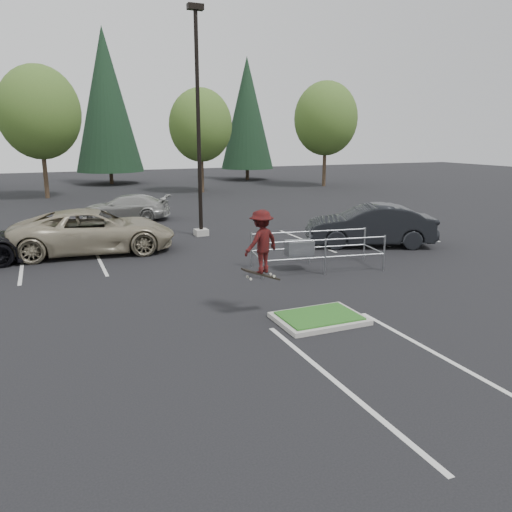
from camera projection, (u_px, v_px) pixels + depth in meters
name	position (u px, v px, depth m)	size (l,w,h in m)	color
ground	(319.00, 321.00, 12.81)	(120.00, 120.00, 0.00)	black
grass_median	(319.00, 318.00, 12.79)	(2.20, 1.60, 0.16)	#9A958F
stall_lines	(200.00, 270.00, 17.68)	(22.62, 17.60, 0.01)	silver
light_pole	(199.00, 137.00, 22.66)	(0.70, 0.60, 10.12)	#9A958F
decid_b	(39.00, 115.00, 36.41)	(5.89, 5.89, 9.64)	#38281C
decid_c	(200.00, 127.00, 40.53)	(5.12, 5.12, 8.38)	#38281C
decid_d	(325.00, 121.00, 45.38)	(5.76, 5.76, 9.43)	#38281C
conif_b	(106.00, 100.00, 47.19)	(6.38, 6.38, 14.50)	#38281C
conif_c	(247.00, 113.00, 51.84)	(5.50, 5.50, 12.50)	#38281C
cart_corral	(304.00, 248.00, 17.48)	(4.66, 2.27, 1.27)	gray
skateboarder	(261.00, 242.00, 12.78)	(1.22, 0.96, 1.90)	black
car_l_tan	(94.00, 231.00, 20.09)	(2.93, 6.35, 1.77)	gray
car_r_charc	(370.00, 225.00, 21.33)	(1.88, 5.38, 1.77)	black
car_far_silver	(128.00, 207.00, 28.00)	(1.97, 4.85, 1.41)	#A3A49E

